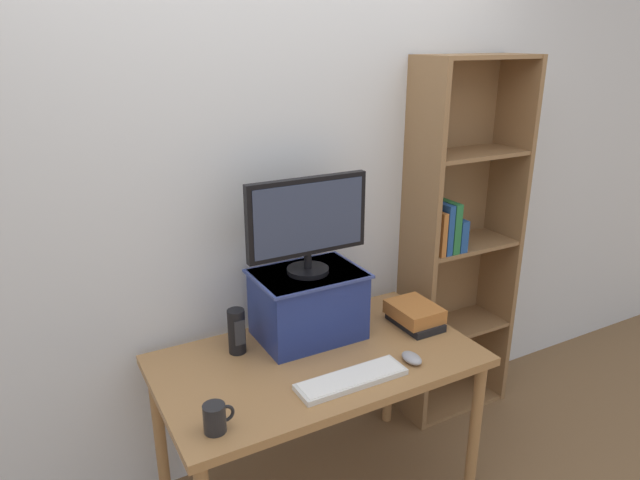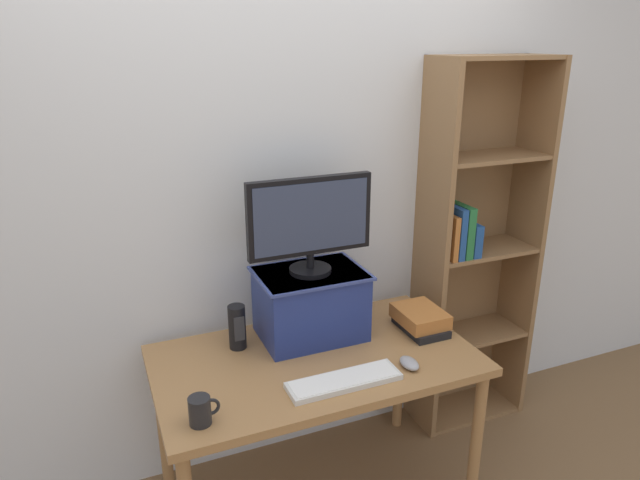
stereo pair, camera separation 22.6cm
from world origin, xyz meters
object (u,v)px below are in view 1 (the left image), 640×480
Objects in this scene: computer_monitor at (308,222)px; computer_mouse at (412,358)px; bookshelf_unit at (456,242)px; keyboard at (352,379)px; riser_box at (308,303)px; book_stack at (415,315)px; coffee_mug at (215,418)px; desk at (318,373)px; desk_speaker at (237,331)px.

computer_monitor is 5.15× the size of computer_mouse.
keyboard is (-0.97, -0.53, -0.22)m from bookshelf_unit.
computer_mouse is at bearing -56.16° from computer_monitor.
book_stack is (0.47, -0.14, -0.11)m from riser_box.
coffee_mug is (-0.57, -0.42, -0.48)m from computer_monitor.
bookshelf_unit is (1.00, 0.31, 0.31)m from desk.
bookshelf_unit reaches higher than keyboard.
desk_speaker is (-0.30, 0.42, 0.08)m from keyboard.
desk_speaker is (-0.32, 0.02, -0.06)m from riser_box.
coffee_mug is (-0.55, -0.03, 0.04)m from keyboard.
riser_box is 4.25× the size of coffee_mug.
keyboard is 4.25× the size of computer_mouse.
riser_box is 1.05× the size of keyboard.
coffee_mug is at bearing -159.72° from bookshelf_unit.
keyboard is (-0.02, -0.40, -0.51)m from computer_monitor.
desk is 0.38m from desk_speaker.
book_stack is at bearing 27.30° from keyboard.
keyboard is 0.56m from book_stack.
riser_box is at bearing 74.36° from desk.
bookshelf_unit is at bearing 20.28° from coffee_mug.
desk is 0.63m from computer_monitor.
book_stack is at bearing -16.87° from computer_monitor.
keyboard is at bearing -179.22° from computer_mouse.
computer_monitor is 2.17× the size of book_stack.
book_stack is at bearing 50.56° from computer_mouse.
keyboard is 0.29m from computer_mouse.
riser_box reaches higher than desk.
computer_monitor is at bearing 86.59° from keyboard.
coffee_mug reaches higher than keyboard.
computer_mouse reaches higher than keyboard.
computer_monitor is (-0.00, -0.00, 0.37)m from riser_box.
book_stack is at bearing -149.58° from bookshelf_unit.
computer_mouse is at bearing -56.26° from riser_box.
desk_speaker reaches higher than book_stack.
book_stack is (0.47, -0.14, -0.48)m from computer_monitor.
desk_speaker reaches higher than keyboard.
book_stack is at bearing -11.47° from desk_speaker.
bookshelf_unit is 1.13m from keyboard.
desk_speaker is at bearing 168.53° from book_stack.
desk_speaker is (-1.27, -0.12, -0.13)m from bookshelf_unit.
book_stack is 1.28× the size of desk_speaker.
book_stack is (-0.47, -0.28, -0.18)m from bookshelf_unit.
computer_monitor reaches higher than book_stack.
computer_mouse is at bearing -142.12° from bookshelf_unit.
computer_monitor reaches higher than keyboard.
computer_mouse is 0.42× the size of book_stack.
desk_speaker is at bearing 176.73° from computer_monitor.
keyboard is (0.03, -0.22, 0.09)m from desk.
desk is at bearing -105.64° from riser_box.
bookshelf_unit is 17.50× the size of coffee_mug.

